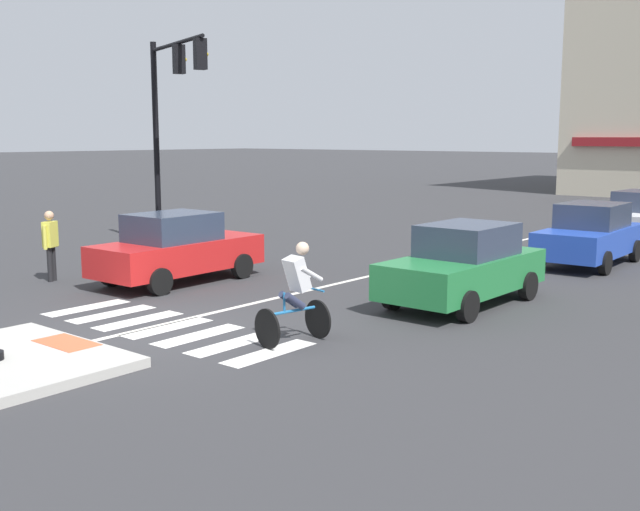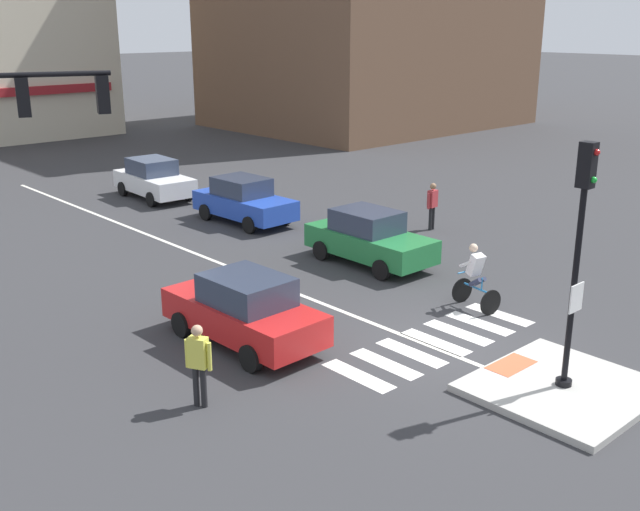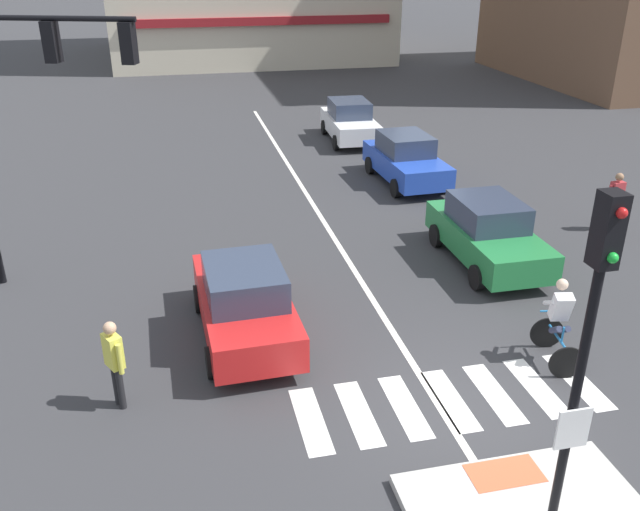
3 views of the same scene
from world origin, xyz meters
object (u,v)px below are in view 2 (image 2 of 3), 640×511
pedestrian_at_curb_left (198,359)px  car_green_eastbound_mid (369,238)px  cyclist (476,276)px  car_red_westbound_near (244,310)px  signal_pole (579,245)px  car_white_eastbound_distant (154,179)px  car_blue_eastbound_far (244,200)px  pedestrian_waiting_far_side (432,203)px

pedestrian_at_curb_left → car_green_eastbound_mid: bearing=24.5°
cyclist → pedestrian_at_curb_left: bearing=177.2°
car_red_westbound_near → pedestrian_at_curb_left: bearing=-143.3°
signal_pole → car_white_eastbound_distant: signal_pole is taller
car_blue_eastbound_far → pedestrian_at_curb_left: bearing=-130.3°
cyclist → car_red_westbound_near: bearing=158.9°
signal_pole → car_blue_eastbound_far: signal_pole is taller
car_red_westbound_near → pedestrian_waiting_far_side: 11.25m
signal_pole → cyclist: signal_pole is taller
signal_pole → car_red_westbound_near: bearing=117.7°
car_green_eastbound_mid → car_blue_eastbound_far: bearing=88.7°
cyclist → pedestrian_at_curb_left: (-8.08, 0.39, 0.11)m
pedestrian_at_curb_left → pedestrian_waiting_far_side: (13.14, 5.18, 0.00)m
car_red_westbound_near → car_white_eastbound_distant: bearing=67.0°
car_green_eastbound_mid → cyclist: (-0.66, -4.38, 0.06)m
cyclist → pedestrian_at_curb_left: 8.09m
car_red_westbound_near → car_blue_eastbound_far: 10.83m
car_red_westbound_near → car_blue_eastbound_far: size_ratio=1.00×
car_blue_eastbound_far → pedestrian_waiting_far_side: 6.78m
car_blue_eastbound_far → pedestrian_at_curb_left: 13.73m
car_red_westbound_near → car_white_eastbound_distant: (6.07, 14.31, 0.00)m
car_green_eastbound_mid → car_red_westbound_near: same height
car_red_westbound_near → pedestrian_at_curb_left: (-2.41, -1.80, 0.17)m
signal_pole → car_blue_eastbound_far: size_ratio=1.16×
car_white_eastbound_distant → car_red_westbound_near: bearing=-113.0°
signal_pole → car_red_westbound_near: size_ratio=1.16×
pedestrian_waiting_far_side → car_white_eastbound_distant: bearing=113.1°
signal_pole → pedestrian_at_curb_left: bearing=142.2°
cyclist → pedestrian_waiting_far_side: 7.53m
car_green_eastbound_mid → car_red_westbound_near: (-6.33, -2.19, 0.00)m
cyclist → pedestrian_waiting_far_side: cyclist is taller
car_red_westbound_near → pedestrian_at_curb_left: size_ratio=2.48×
car_red_westbound_near → car_blue_eastbound_far: (6.48, 8.67, 0.00)m
car_red_westbound_near → car_blue_eastbound_far: same height
car_white_eastbound_distant → cyclist: cyclist is taller
car_red_westbound_near → cyclist: size_ratio=2.47×
car_white_eastbound_distant → pedestrian_at_curb_left: pedestrian_at_curb_left is taller
car_red_westbound_near → pedestrian_waiting_far_side: bearing=17.5°
car_green_eastbound_mid → cyclist: size_ratio=2.44×
pedestrian_waiting_far_side → car_blue_eastbound_far: bearing=128.8°
car_white_eastbound_distant → signal_pole: bearing=-97.9°
car_green_eastbound_mid → cyclist: bearing=-98.6°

